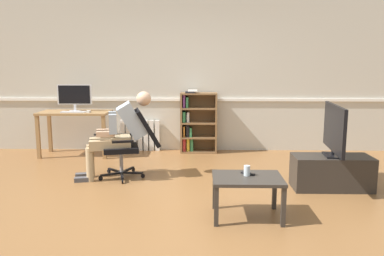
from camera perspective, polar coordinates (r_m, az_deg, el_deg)
ground_plane at (r=4.63m, az=-2.13°, el=-10.34°), size 18.00×18.00×0.00m
back_wall at (r=7.00m, az=-0.90°, el=7.71°), size 12.00×0.13×2.70m
computer_desk at (r=6.90m, az=-16.75°, el=1.35°), size 1.17×0.58×0.76m
imac_monitor at (r=6.94m, az=-16.84°, el=4.57°), size 0.58×0.14×0.45m
keyboard at (r=6.75m, az=-17.02°, el=2.26°), size 0.40×0.12×0.02m
computer_mouse at (r=6.69m, az=-14.94°, el=2.35°), size 0.06×0.10×0.03m
bookshelf at (r=6.87m, az=0.56°, el=0.72°), size 0.64×0.29×1.10m
radiator at (r=7.09m, az=-7.60°, el=-1.06°), size 0.71×0.08×0.55m
office_chair at (r=5.43m, az=-8.65°, el=-1.78°), size 0.86×0.66×0.95m
person_seated at (r=5.40m, az=-10.58°, el=-0.54°), size 1.06×0.54×1.19m
tv_stand at (r=5.23m, az=19.76°, el=-6.14°), size 0.97×0.42×0.42m
tv_screen at (r=5.11m, az=20.12°, el=-0.19°), size 0.23×1.00×0.64m
coffee_table at (r=4.04m, az=8.11°, el=-7.90°), size 0.71×0.53×0.43m
drinking_glass at (r=4.05m, az=8.04°, el=-6.20°), size 0.06×0.06×0.11m
spare_remote at (r=4.11m, az=8.18°, el=-6.60°), size 0.14×0.12×0.02m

